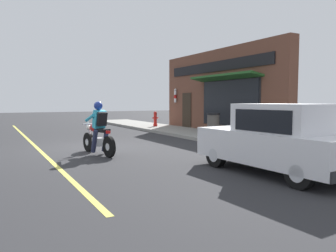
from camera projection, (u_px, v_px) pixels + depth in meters
The scene contains 8 objects.
ground_plane at pixel (95, 148), 11.49m from camera, with size 80.00×80.00×0.00m, color #2B2B2D.
sidewalk_curb at pixel (183, 132), 16.74m from camera, with size 2.60×22.00×0.14m, color gray.
lane_stripe at pixel (30, 141), 13.24m from camera, with size 0.12×19.80×0.01m, color #D1C64C.
storefront_building at pixel (218, 92), 16.56m from camera, with size 1.25×9.34×4.20m.
motorcycle_with_rider at pixel (98, 132), 9.97m from camera, with size 0.67×2.01×1.62m.
car_hatchback at pixel (278, 140), 7.34m from camera, with size 1.78×3.84×1.57m.
trash_bin at pixel (213, 124), 14.10m from camera, with size 0.56×0.56×0.98m.
fire_hydrant at pixel (155, 119), 19.42m from camera, with size 0.36×0.24×0.88m.
Camera 1 is at (-3.26, -11.22, 1.63)m, focal length 35.00 mm.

